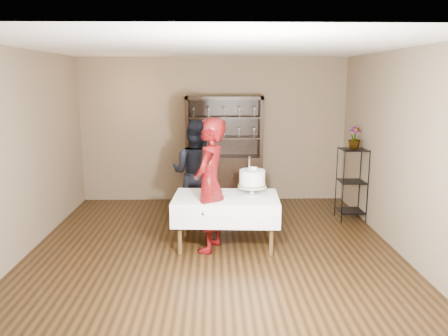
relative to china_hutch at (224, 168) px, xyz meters
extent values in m
plane|color=black|center=(-0.20, -2.25, -0.66)|extent=(5.00, 5.00, 0.00)
plane|color=white|center=(-0.20, -2.25, 2.04)|extent=(5.00, 5.00, 0.00)
cube|color=#706348|center=(-0.20, 0.25, 0.69)|extent=(5.00, 0.02, 2.70)
cube|color=#706348|center=(-2.70, -2.25, 0.69)|extent=(0.02, 5.00, 2.70)
cube|color=#706348|center=(2.30, -2.25, 0.69)|extent=(0.02, 5.00, 2.70)
cube|color=black|center=(0.00, -0.01, -0.21)|extent=(1.40, 0.48, 0.90)
cube|color=black|center=(0.00, 0.21, 0.79)|extent=(1.40, 0.03, 1.10)
cube|color=black|center=(0.00, -0.01, 1.31)|extent=(1.40, 0.48, 0.06)
cube|color=black|center=(0.00, -0.01, 0.59)|extent=(1.28, 0.42, 0.02)
cube|color=black|center=(0.00, -0.01, 0.96)|extent=(1.28, 0.42, 0.02)
cylinder|color=black|center=(1.88, -1.25, -0.06)|extent=(0.02, 0.02, 1.20)
cylinder|color=black|center=(2.28, -1.25, -0.06)|extent=(0.02, 0.02, 1.20)
cylinder|color=black|center=(1.88, -0.85, -0.06)|extent=(0.02, 0.02, 1.20)
cylinder|color=black|center=(2.28, -0.85, -0.06)|extent=(0.02, 0.02, 1.20)
cube|color=black|center=(2.08, -1.05, -0.51)|extent=(0.40, 0.40, 0.02)
cube|color=black|center=(2.08, -1.05, -0.01)|extent=(0.40, 0.40, 0.01)
cube|color=black|center=(2.08, -1.05, 0.52)|extent=(0.40, 0.40, 0.02)
cube|color=white|center=(-0.03, -2.17, -0.11)|extent=(1.48, 0.96, 0.33)
cylinder|color=#4C361C|center=(-0.65, -2.47, -0.32)|extent=(0.06, 0.06, 0.68)
cylinder|color=#4C361C|center=(0.57, -2.54, -0.32)|extent=(0.06, 0.06, 0.68)
cylinder|color=#4C361C|center=(-0.62, -1.80, -0.32)|extent=(0.06, 0.06, 0.68)
cylinder|color=#4C361C|center=(0.60, -1.87, -0.32)|extent=(0.06, 0.06, 0.68)
imported|color=#340406|center=(-0.25, -2.31, 0.24)|extent=(0.62, 0.76, 1.81)
imported|color=black|center=(-0.48, -1.23, 0.18)|extent=(0.99, 0.88, 1.69)
cylinder|color=beige|center=(0.34, -2.10, 0.06)|extent=(0.22, 0.22, 0.01)
cylinder|color=beige|center=(0.34, -2.10, 0.11)|extent=(0.06, 0.06, 0.11)
cylinder|color=beige|center=(0.34, -2.10, 0.17)|extent=(0.40, 0.40, 0.02)
cylinder|color=#4E7136|center=(0.34, -2.10, 0.19)|extent=(0.39, 0.39, 0.02)
cylinder|color=silver|center=(0.34, -2.10, 0.29)|extent=(0.43, 0.43, 0.22)
sphere|color=#6079CE|center=(0.38, -2.10, 0.42)|extent=(0.03, 0.03, 0.03)
cube|color=silver|center=(0.30, -2.12, 0.48)|extent=(0.02, 0.02, 0.16)
cube|color=black|center=(0.30, -2.12, 0.58)|extent=(0.03, 0.02, 0.06)
cylinder|color=beige|center=(-0.12, -2.25, 0.06)|extent=(0.24, 0.24, 0.01)
cylinder|color=beige|center=(-0.13, -1.91, 0.06)|extent=(0.20, 0.20, 0.01)
imported|color=#4E7136|center=(2.09, -1.02, 0.70)|extent=(0.24, 0.24, 0.36)
camera|label=1|loc=(-0.19, -7.99, 1.64)|focal=35.00mm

